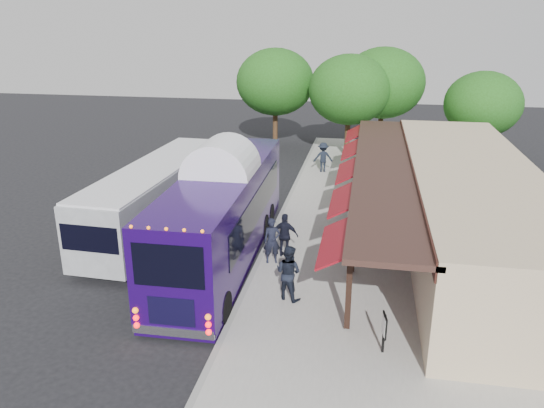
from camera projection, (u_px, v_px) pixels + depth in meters
The scene contains 15 objects.
ground at pixel (256, 268), 21.01m from camera, with size 90.00×90.00×0.00m, color black.
sidewalk at pixel (383, 237), 23.85m from camera, with size 10.00×40.00×0.15m, color #9E9B93.
curb at pixel (274, 229), 24.69m from camera, with size 0.20×40.00×0.16m, color gray.
station_shelter at pixel (466, 204), 22.69m from camera, with size 8.15×20.00×3.60m.
coach_bus at pixel (223, 210), 21.14m from camera, with size 2.81×12.53×3.99m.
city_bus at pixel (158, 194), 24.32m from camera, with size 3.04×11.70×3.12m.
ped_a at pixel (272, 241), 20.89m from camera, with size 0.67×0.44×1.85m, color black.
ped_b at pixel (288, 272), 18.14m from camera, with size 0.96×0.75×1.98m, color black.
ped_c at pixel (285, 235), 21.44m from camera, with size 1.08×0.45×1.84m, color black.
ped_d at pixel (323, 157), 33.41m from camera, with size 1.21×0.70×1.87m, color black.
sign_board at pixel (384, 327), 15.22m from camera, with size 0.14×0.56×1.23m.
tree_left at pixel (349, 90), 36.01m from camera, with size 5.60×5.60×7.17m.
tree_mid at pixel (383, 83), 37.59m from camera, with size 5.88×5.88×7.53m.
tree_right at pixel (483, 104), 33.90m from camera, with size 4.89×4.89×6.26m.
tree_far at pixel (275, 82), 39.12m from camera, with size 5.76×5.76×7.38m.
Camera 1 is at (4.06, -18.55, 9.37)m, focal length 35.00 mm.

